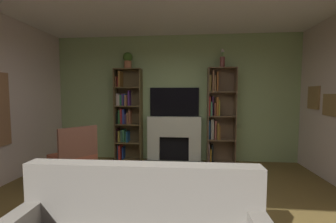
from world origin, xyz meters
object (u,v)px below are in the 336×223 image
(tv, at_px, (174,102))
(potted_plant, at_px, (128,60))
(fireplace, at_px, (174,138))
(bookshelf_right, at_px, (218,115))
(bookshelf_left, at_px, (126,116))
(armchair, at_px, (74,154))
(vase_with_flowers, at_px, (222,61))

(tv, relative_size, potted_plant, 3.05)
(fireplace, xyz_separation_m, tv, (0.00, 0.07, 0.82))
(bookshelf_right, bearing_deg, potted_plant, -178.87)
(bookshelf_left, relative_size, armchair, 2.08)
(fireplace, relative_size, bookshelf_right, 0.63)
(tv, distance_m, vase_with_flowers, 1.36)
(bookshelf_left, xyz_separation_m, vase_with_flowers, (2.13, -0.04, 1.20))
(bookshelf_left, bearing_deg, potted_plant, -32.51)
(potted_plant, distance_m, armchair, 2.36)
(bookshelf_left, height_order, potted_plant, potted_plant)
(armchair, bearing_deg, vase_with_flowers, 30.54)
(tv, height_order, bookshelf_left, bookshelf_left)
(fireplace, distance_m, armchair, 2.18)
(fireplace, bearing_deg, potted_plant, -177.12)
(tv, xyz_separation_m, vase_with_flowers, (1.03, -0.12, 0.88))
(tv, bearing_deg, vase_with_flowers, -6.56)
(potted_plant, bearing_deg, fireplace, 2.88)
(bookshelf_left, distance_m, potted_plant, 1.27)
(fireplace, bearing_deg, bookshelf_right, -0.75)
(vase_with_flowers, bearing_deg, potted_plant, -179.97)
(bookshelf_left, height_order, armchair, bookshelf_left)
(fireplace, distance_m, tv, 0.82)
(potted_plant, bearing_deg, bookshelf_left, 147.49)
(fireplace, relative_size, vase_with_flowers, 3.25)
(bookshelf_right, relative_size, armchair, 2.08)
(armchair, bearing_deg, potted_plant, 72.09)
(tv, distance_m, armchair, 2.37)
(tv, bearing_deg, bookshelf_left, -175.88)
(potted_plant, bearing_deg, armchair, -107.91)
(vase_with_flowers, bearing_deg, fireplace, 177.18)
(bookshelf_right, distance_m, potted_plant, 2.34)
(potted_plant, xyz_separation_m, armchair, (-0.49, -1.51, -1.75))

